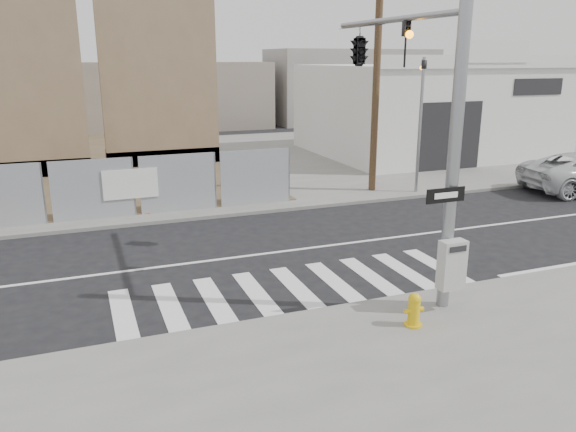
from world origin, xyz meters
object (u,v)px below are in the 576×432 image
object	(u,v)px
signal_pole	(387,79)
fire_hydrant	(414,310)
auto_shop	(426,109)
traffic_cone_d	(145,203)

from	to	relation	value
signal_pole	fire_hydrant	distance (m)	5.59
auto_shop	fire_hydrant	bearing A→B (deg)	-124.50
auto_shop	traffic_cone_d	world-z (taller)	auto_shop
fire_hydrant	traffic_cone_d	distance (m)	11.28
auto_shop	traffic_cone_d	distance (m)	18.41
signal_pole	fire_hydrant	bearing A→B (deg)	-108.49
auto_shop	traffic_cone_d	bearing A→B (deg)	-154.76
signal_pole	auto_shop	xyz separation A→B (m)	(11.50, 15.01, -2.25)
traffic_cone_d	auto_shop	bearing A→B (deg)	25.24
fire_hydrant	traffic_cone_d	bearing A→B (deg)	123.48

